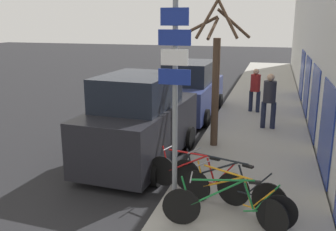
{
  "coord_description": "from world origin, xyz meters",
  "views": [
    {
      "loc": [
        3.0,
        -2.36,
        3.64
      ],
      "look_at": [
        0.75,
        5.54,
        1.53
      ],
      "focal_mm": 40.0,
      "sensor_mm": 36.0,
      "label": 1
    }
  ],
  "objects_px": {
    "pedestrian_far": "(269,97)",
    "pedestrian_near": "(255,87)",
    "signpost": "(175,97)",
    "parked_car_0": "(140,122)",
    "parked_car_1": "(191,91)",
    "bicycle_1": "(232,197)",
    "bicycle_2": "(225,185)",
    "street_tree": "(215,78)",
    "bicycle_3": "(196,177)",
    "bicycle_0": "(229,207)"
  },
  "relations": [
    {
      "from": "signpost",
      "to": "parked_car_0",
      "type": "bearing_deg",
      "value": 121.37
    },
    {
      "from": "parked_car_1",
      "to": "pedestrian_near",
      "type": "relative_size",
      "value": 2.76
    },
    {
      "from": "bicycle_1",
      "to": "pedestrian_near",
      "type": "distance_m",
      "value": 8.33
    },
    {
      "from": "bicycle_1",
      "to": "signpost",
      "type": "bearing_deg",
      "value": 131.61
    },
    {
      "from": "signpost",
      "to": "bicycle_0",
      "type": "height_order",
      "value": "signpost"
    },
    {
      "from": "bicycle_0",
      "to": "street_tree",
      "type": "relative_size",
      "value": 0.57
    },
    {
      "from": "signpost",
      "to": "street_tree",
      "type": "xyz_separation_m",
      "value": [
        0.07,
        4.07,
        -0.26
      ]
    },
    {
      "from": "bicycle_1",
      "to": "parked_car_0",
      "type": "height_order",
      "value": "parked_car_0"
    },
    {
      "from": "bicycle_1",
      "to": "pedestrian_far",
      "type": "bearing_deg",
      "value": 25.71
    },
    {
      "from": "bicycle_2",
      "to": "bicycle_0",
      "type": "bearing_deg",
      "value": -145.16
    },
    {
      "from": "bicycle_0",
      "to": "parked_car_0",
      "type": "bearing_deg",
      "value": 34.64
    },
    {
      "from": "bicycle_1",
      "to": "bicycle_3",
      "type": "bearing_deg",
      "value": 81.22
    },
    {
      "from": "bicycle_1",
      "to": "bicycle_0",
      "type": "bearing_deg",
      "value": -150.03
    },
    {
      "from": "bicycle_0",
      "to": "parked_car_1",
      "type": "height_order",
      "value": "parked_car_1"
    },
    {
      "from": "pedestrian_far",
      "to": "street_tree",
      "type": "xyz_separation_m",
      "value": [
        -1.44,
        -2.22,
        0.9
      ]
    },
    {
      "from": "bicycle_0",
      "to": "pedestrian_near",
      "type": "height_order",
      "value": "pedestrian_near"
    },
    {
      "from": "bicycle_1",
      "to": "bicycle_2",
      "type": "distance_m",
      "value": 0.45
    },
    {
      "from": "parked_car_0",
      "to": "pedestrian_far",
      "type": "xyz_separation_m",
      "value": [
        3.16,
        3.59,
        0.14
      ]
    },
    {
      "from": "bicycle_3",
      "to": "parked_car_0",
      "type": "xyz_separation_m",
      "value": [
        -1.88,
        1.85,
        0.52
      ]
    },
    {
      "from": "signpost",
      "to": "parked_car_0",
      "type": "xyz_separation_m",
      "value": [
        -1.65,
        2.7,
        -1.3
      ]
    },
    {
      "from": "bicycle_1",
      "to": "bicycle_2",
      "type": "xyz_separation_m",
      "value": [
        -0.18,
        0.41,
        0.04
      ]
    },
    {
      "from": "signpost",
      "to": "parked_car_0",
      "type": "distance_m",
      "value": 3.42
    },
    {
      "from": "bicycle_2",
      "to": "pedestrian_near",
      "type": "distance_m",
      "value": 7.92
    },
    {
      "from": "signpost",
      "to": "bicycle_1",
      "type": "xyz_separation_m",
      "value": [
        1.03,
        0.21,
        -1.83
      ]
    },
    {
      "from": "bicycle_2",
      "to": "parked_car_1",
      "type": "bearing_deg",
      "value": 40.74
    },
    {
      "from": "parked_car_1",
      "to": "pedestrian_far",
      "type": "relative_size",
      "value": 2.56
    },
    {
      "from": "bicycle_3",
      "to": "street_tree",
      "type": "xyz_separation_m",
      "value": [
        -0.16,
        3.22,
        1.55
      ]
    },
    {
      "from": "bicycle_1",
      "to": "pedestrian_near",
      "type": "height_order",
      "value": "pedestrian_near"
    },
    {
      "from": "bicycle_2",
      "to": "pedestrian_near",
      "type": "bearing_deg",
      "value": 22.4
    },
    {
      "from": "signpost",
      "to": "parked_car_1",
      "type": "bearing_deg",
      "value": 100.39
    },
    {
      "from": "parked_car_0",
      "to": "street_tree",
      "type": "relative_size",
      "value": 1.09
    },
    {
      "from": "parked_car_1",
      "to": "pedestrian_near",
      "type": "height_order",
      "value": "parked_car_1"
    },
    {
      "from": "pedestrian_near",
      "to": "street_tree",
      "type": "height_order",
      "value": "street_tree"
    },
    {
      "from": "bicycle_2",
      "to": "parked_car_1",
      "type": "distance_m",
      "value": 7.49
    },
    {
      "from": "bicycle_2",
      "to": "bicycle_3",
      "type": "distance_m",
      "value": 0.66
    },
    {
      "from": "parked_car_1",
      "to": "pedestrian_near",
      "type": "distance_m",
      "value": 2.49
    },
    {
      "from": "bicycle_2",
      "to": "parked_car_0",
      "type": "bearing_deg",
      "value": 73.23
    },
    {
      "from": "bicycle_0",
      "to": "bicycle_1",
      "type": "bearing_deg",
      "value": -8.02
    },
    {
      "from": "bicycle_0",
      "to": "parked_car_1",
      "type": "bearing_deg",
      "value": 9.33
    },
    {
      "from": "parked_car_0",
      "to": "street_tree",
      "type": "bearing_deg",
      "value": 41.95
    },
    {
      "from": "bicycle_1",
      "to": "street_tree",
      "type": "bearing_deg",
      "value": 44.19
    },
    {
      "from": "bicycle_3",
      "to": "parked_car_1",
      "type": "distance_m",
      "value": 7.1
    },
    {
      "from": "bicycle_1",
      "to": "parked_car_1",
      "type": "xyz_separation_m",
      "value": [
        -2.45,
        7.54,
        0.45
      ]
    },
    {
      "from": "pedestrian_near",
      "to": "street_tree",
      "type": "relative_size",
      "value": 0.42
    },
    {
      "from": "pedestrian_far",
      "to": "signpost",
      "type": "bearing_deg",
      "value": -102.26
    },
    {
      "from": "bicycle_3",
      "to": "bicycle_1",
      "type": "bearing_deg",
      "value": -111.7
    },
    {
      "from": "pedestrian_far",
      "to": "street_tree",
      "type": "height_order",
      "value": "street_tree"
    },
    {
      "from": "parked_car_1",
      "to": "bicycle_1",
      "type": "bearing_deg",
      "value": -71.01
    },
    {
      "from": "pedestrian_far",
      "to": "pedestrian_near",
      "type": "bearing_deg",
      "value": 105.66
    },
    {
      "from": "bicycle_2",
      "to": "pedestrian_far",
      "type": "bearing_deg",
      "value": 16.4
    }
  ]
}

